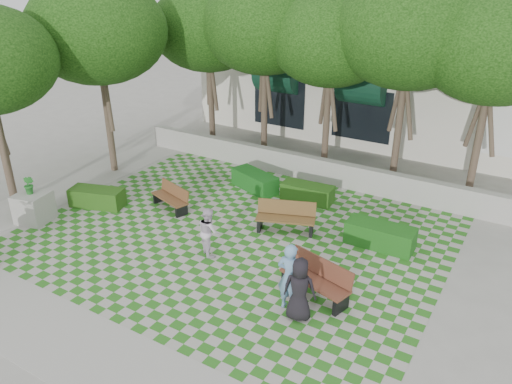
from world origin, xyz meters
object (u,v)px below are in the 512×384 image
Objects in this scene: bench_east at (317,279)px; person_blue at (290,277)px; person_dark at (300,289)px; hedge_midright at (307,193)px; bench_west at (171,198)px; hedge_east at (380,236)px; bench_mid at (286,218)px; hedge_midleft at (255,181)px; planter_back at (34,206)px; person_white at (209,231)px; hedge_west at (97,197)px.

person_blue is at bearing -96.91° from bench_east.
hedge_midright is at bearing -80.32° from person_dark.
bench_west is at bearing -39.28° from person_dark.
bench_mid is at bearing -167.45° from hedge_east.
person_dark is at bearing -65.91° from hedge_midright.
planter_back reaches higher than hedge_midleft.
hedge_midleft is at bearing -54.16° from person_blue.
hedge_midleft is 4.59m from person_white.
person_blue is 1.25× the size of person_white.
hedge_midright is at bearing -70.47° from person_blue.
person_blue is (-0.89, -3.92, 0.54)m from hedge_east.
hedge_midleft is at bearing 45.73° from hedge_west.
bench_west is 1.05× the size of person_dark.
hedge_midright is 1.25× the size of person_white.
bench_mid is at bearing 26.17° from bench_west.
bench_mid is 7.95m from planter_back.
person_blue is at bearing -51.86° from hedge_midleft.
person_dark is (0.02, -0.98, 0.32)m from bench_east.
hedge_east is at bearing -108.86° from person_white.
hedge_east is 4.05m from person_blue.
planter_back reaches higher than person_white.
hedge_east reaches higher than hedge_midright.
bench_mid is at bearing -62.85° from person_blue.
planter_back is (-7.11, -3.55, 0.07)m from bench_mid.
bench_mid is 3.82m from person_blue.
planter_back is (-6.76, -5.79, 0.22)m from hedge_midright.
bench_east reaches higher than bench_mid.
hedge_west is (-9.00, -2.38, -0.03)m from hedge_east.
planter_back is at bearing -139.39° from hedge_midright.
person_white is at bearing -13.38° from bench_west.
person_blue reaches higher than bench_west.
bench_east reaches higher than hedge_west.
person_dark is (-0.55, -4.10, 0.44)m from hedge_east.
person_dark is at bearing -97.63° from hedge_east.
hedge_midleft is 1.18× the size of person_dark.
bench_west reaches higher than hedge_east.
person_blue is 1.12× the size of person_dark.
bench_east is 1.08× the size of hedge_west.
bench_west is 3.23m from person_white.
hedge_midleft is 1.32× the size of person_white.
person_blue reaches higher than hedge_east.
bench_west is 6.84m from person_dark.
bench_mid is (-2.19, 2.50, -0.01)m from bench_east.
hedge_midleft is 7.31m from person_dark.
person_white is at bearing -20.95° from person_blue.
hedge_west is 1.14× the size of planter_back.
person_white reaches higher than hedge_west.
planter_back reaches higher than hedge_west.
hedge_east is 1.10× the size of hedge_midright.
bench_east is 0.96m from person_blue.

